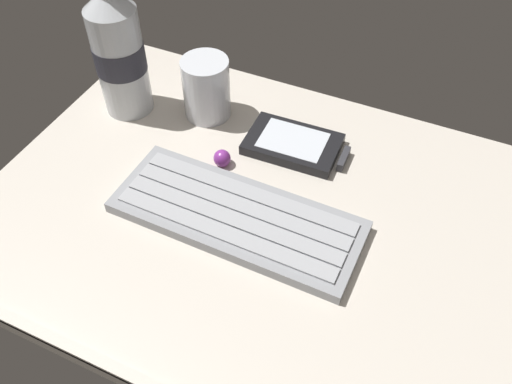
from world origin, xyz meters
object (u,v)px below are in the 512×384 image
(keyboard, at_px, (237,216))
(handheld_device, at_px, (297,145))
(juice_cup, at_px, (207,90))
(water_bottle, at_px, (119,52))
(trackball_mouse, at_px, (222,158))

(keyboard, bearing_deg, handheld_device, 82.08)
(handheld_device, height_order, juice_cup, juice_cup)
(keyboard, bearing_deg, water_bottle, 151.47)
(keyboard, distance_m, juice_cup, 0.20)
(keyboard, relative_size, water_bottle, 1.40)
(keyboard, height_order, juice_cup, juice_cup)
(water_bottle, bearing_deg, juice_cup, 17.32)
(handheld_device, xyz_separation_m, water_bottle, (-0.25, -0.02, 0.08))
(keyboard, relative_size, juice_cup, 3.43)
(handheld_device, bearing_deg, trackball_mouse, -139.66)
(juice_cup, height_order, trackball_mouse, juice_cup)
(trackball_mouse, bearing_deg, water_bottle, 163.98)
(keyboard, distance_m, trackball_mouse, 0.09)
(handheld_device, bearing_deg, water_bottle, -176.34)
(water_bottle, xyz_separation_m, trackball_mouse, (0.17, -0.05, -0.08))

